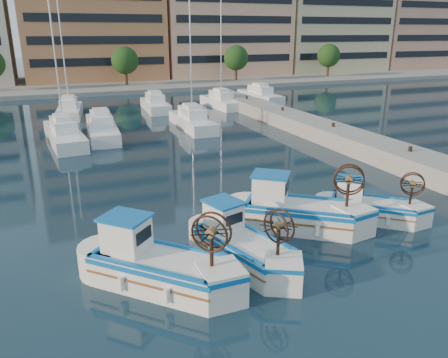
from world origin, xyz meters
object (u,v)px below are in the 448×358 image
(fishing_boat_a, at_px, (156,264))
(fishing_boat_b, at_px, (241,244))
(fishing_boat_c, at_px, (296,210))
(fishing_boat_d, at_px, (369,206))

(fishing_boat_a, relative_size, fishing_boat_b, 1.03)
(fishing_boat_c, bearing_deg, fishing_boat_b, 155.55)
(fishing_boat_a, distance_m, fishing_boat_c, 7.13)
(fishing_boat_b, height_order, fishing_boat_c, fishing_boat_c)
(fishing_boat_a, bearing_deg, fishing_boat_b, -38.74)
(fishing_boat_b, relative_size, fishing_boat_d, 1.18)
(fishing_boat_b, xyz_separation_m, fishing_boat_c, (3.48, 1.88, 0.09))
(fishing_boat_b, bearing_deg, fishing_boat_d, -5.67)
(fishing_boat_b, height_order, fishing_boat_d, fishing_boat_b)
(fishing_boat_a, height_order, fishing_boat_c, fishing_boat_c)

